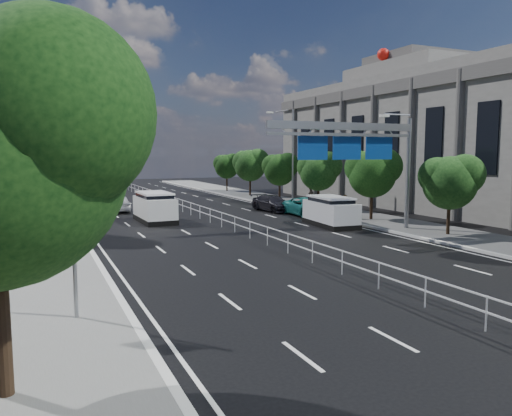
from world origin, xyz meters
TOP-DOWN VIEW (x-y plane):
  - ground at (0.00, 0.00)m, footprint 160.00×160.00m
  - sidewalk_near at (-11.50, 0.00)m, footprint 5.00×140.00m
  - kerb_near at (-9.00, 0.00)m, footprint 0.25×140.00m
  - median_fence at (0.00, 22.50)m, footprint 0.05×85.00m
  - toilet_sign at (-10.95, 0.00)m, footprint 1.62×0.18m
  - overhead_gantry at (6.74, 10.05)m, footprint 10.24×0.38m
  - streetlight_far at (10.50, 26.00)m, footprint 2.78×2.40m
  - civic_hall at (23.72, 22.00)m, footprint 14.40×36.00m
  - near_tree_back at (-11.94, 17.97)m, footprint 4.84×4.51m
  - far_tree_c at (11.24, 6.98)m, footprint 3.52×3.28m
  - far_tree_d at (11.25, 14.48)m, footprint 3.85×3.59m
  - far_tree_e at (11.25, 21.98)m, footprint 3.63×3.38m
  - far_tree_f at (11.24, 29.48)m, footprint 3.52×3.28m
  - far_tree_g at (11.25, 36.98)m, footprint 3.96×3.69m
  - far_tree_h at (11.24, 44.48)m, footprint 3.41×3.18m
  - white_minivan at (-3.53, 20.50)m, footprint 2.27×5.05m
  - red_bus at (-7.50, 43.62)m, footprint 3.13×11.59m
  - near_car_silver at (-5.01, 28.15)m, footprint 1.79×4.42m
  - near_car_dark at (-5.33, 48.70)m, footprint 1.90×4.19m
  - silver_minivan at (7.07, 13.55)m, footprint 2.50×5.06m
  - parked_car_teal at (8.30, 18.84)m, footprint 2.60×5.30m
  - parked_car_dark at (7.21, 22.94)m, footprint 2.54×4.94m
  - pedestrian_a at (9.60, 15.63)m, footprint 0.69×0.50m
  - pedestrian_b at (11.90, 24.56)m, footprint 1.07×1.04m

SIDE VIEW (x-z plane):
  - ground at x=0.00m, z-range 0.00..0.00m
  - sidewalk_near at x=-11.50m, z-range 0.00..0.14m
  - kerb_near at x=-9.00m, z-range -0.01..0.15m
  - median_fence at x=0.00m, z-range 0.01..1.04m
  - near_car_dark at x=-5.33m, z-range 0.00..1.33m
  - parked_car_dark at x=7.21m, z-range 0.00..1.37m
  - parked_car_teal at x=8.30m, z-range 0.00..1.45m
  - near_car_silver at x=-5.01m, z-range 0.00..1.50m
  - silver_minivan at x=7.07m, z-range -0.02..2.02m
  - pedestrian_b at x=11.90m, z-range 0.14..1.88m
  - pedestrian_a at x=9.60m, z-range 0.14..1.88m
  - white_minivan at x=-3.53m, z-range -0.02..2.16m
  - red_bus at x=-7.50m, z-range 0.07..3.51m
  - toilet_sign at x=-10.95m, z-range 0.77..5.11m
  - far_tree_h at x=11.24m, z-range 0.97..5.88m
  - far_tree_c at x=11.24m, z-range 0.95..5.90m
  - far_tree_f at x=11.24m, z-range 0.98..6.00m
  - far_tree_e at x=11.25m, z-range 0.99..6.12m
  - far_tree_d at x=11.25m, z-range 1.02..6.36m
  - far_tree_g at x=11.25m, z-range 1.03..6.48m
  - near_tree_back at x=-11.94m, z-range 1.27..7.96m
  - streetlight_far at x=10.50m, z-range 0.71..9.71m
  - overhead_gantry at x=6.74m, z-range 1.88..9.33m
  - civic_hall at x=23.72m, z-range -0.91..13.44m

